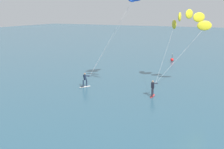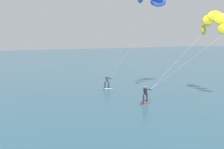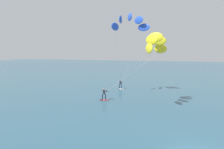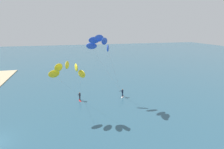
% 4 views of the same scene
% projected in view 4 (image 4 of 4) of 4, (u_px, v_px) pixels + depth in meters
% --- Properties ---
extents(kitesurfer_nearshore, '(8.98, 5.10, 8.88)m').
position_uv_depth(kitesurfer_nearshore, '(68.00, 71.00, 25.31)').
color(kitesurfer_nearshore, red).
rests_on(kitesurfer_nearshore, ground).
extents(kitesurfer_mid_water, '(6.17, 7.41, 12.19)m').
position_uv_depth(kitesurfer_mid_water, '(100.00, 45.00, 29.41)').
color(kitesurfer_mid_water, white).
rests_on(kitesurfer_mid_water, ground).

